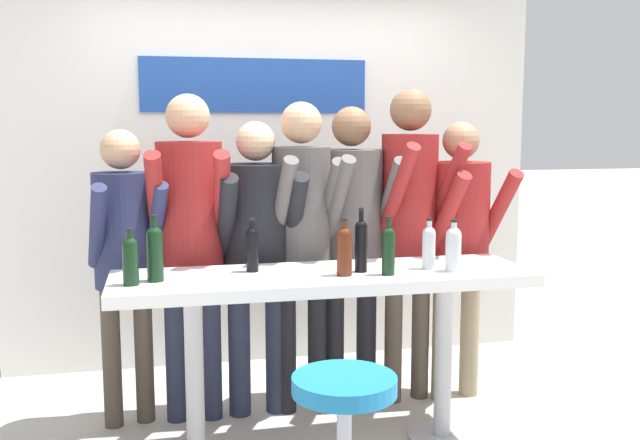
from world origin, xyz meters
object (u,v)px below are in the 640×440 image
at_px(person_far_right, 460,230).
at_px(wine_bottle_5, 344,249).
at_px(wine_bottle_2, 388,248).
at_px(person_center_right, 352,222).
at_px(person_left, 190,221).
at_px(wine_bottle_4, 429,245).
at_px(bar_stool, 344,430).
at_px(person_right, 410,207).
at_px(wine_bottle_7, 155,251).
at_px(tasting_table, 324,303).
at_px(wine_bottle_0, 453,247).
at_px(wine_bottle_6, 130,259).
at_px(person_far_left, 124,244).
at_px(wine_bottle_1, 361,243).
at_px(person_center, 302,220).
at_px(person_center_left, 257,237).
at_px(wine_bottle_3, 252,247).

distance_m(person_far_right, wine_bottle_5, 1.06).
bearing_deg(wine_bottle_2, person_center_right, 88.90).
height_order(person_left, wine_bottle_4, person_left).
relative_size(bar_stool, person_right, 0.36).
height_order(person_far_right, wine_bottle_7, person_far_right).
bearing_deg(tasting_table, wine_bottle_7, -178.54).
bearing_deg(person_center_right, bar_stool, -110.60).
height_order(bar_stool, wine_bottle_0, wine_bottle_0).
distance_m(bar_stool, wine_bottle_0, 1.15).
xyz_separation_m(person_left, wine_bottle_6, (-0.29, -0.61, -0.08)).
height_order(person_far_left, person_center_right, person_center_right).
xyz_separation_m(tasting_table, wine_bottle_1, (0.18, -0.03, 0.30)).
xyz_separation_m(tasting_table, person_center, (-0.00, 0.53, 0.34)).
bearing_deg(wine_bottle_1, bar_stool, -110.40).
height_order(person_far_left, wine_bottle_4, person_far_left).
height_order(person_far_left, wine_bottle_1, person_far_left).
bearing_deg(person_center_right, wine_bottle_0, -70.18).
relative_size(person_center, wine_bottle_4, 6.83).
bearing_deg(person_center_right, tasting_table, -120.98).
distance_m(person_center_left, person_center, 0.27).
xyz_separation_m(person_far_right, wine_bottle_7, (-1.76, -0.54, 0.04)).
xyz_separation_m(wine_bottle_0, wine_bottle_2, (-0.34, -0.01, 0.01)).
bearing_deg(bar_stool, person_far_right, 51.18).
bearing_deg(wine_bottle_0, wine_bottle_3, 167.89).
xyz_separation_m(person_right, wine_bottle_3, (-0.98, -0.45, -0.12)).
xyz_separation_m(wine_bottle_4, wine_bottle_6, (-1.46, -0.05, 0.00)).
distance_m(person_center_left, wine_bottle_3, 0.45).
height_order(person_far_left, person_center, person_center).
distance_m(wine_bottle_5, wine_bottle_7, 0.89).
relative_size(person_left, wine_bottle_0, 6.97).
bearing_deg(person_far_right, person_far_left, 170.09).
height_order(person_far_left, wine_bottle_7, person_far_left).
bearing_deg(wine_bottle_5, wine_bottle_0, -2.35).
bearing_deg(person_right, tasting_table, -147.16).
bearing_deg(tasting_table, bar_stool, -96.93).
bearing_deg(wine_bottle_2, wine_bottle_6, 178.01).
xyz_separation_m(person_right, wine_bottle_2, (-0.35, -0.67, -0.11)).
xyz_separation_m(person_left, person_center_left, (0.36, 0.01, -0.11)).
bearing_deg(wine_bottle_1, person_center_right, 79.03).
bearing_deg(wine_bottle_5, person_left, 138.75).
height_order(person_center_left, person_right, person_right).
bearing_deg(person_far_left, person_far_right, -11.95).
xyz_separation_m(bar_stool, person_far_left, (-0.88, 1.32, 0.57)).
bearing_deg(person_left, wine_bottle_3, -53.32).
xyz_separation_m(person_far_right, wine_bottle_5, (-0.86, -0.61, 0.02)).
height_order(tasting_table, person_far_right, person_far_right).
bearing_deg(person_far_right, wine_bottle_4, -135.63).
height_order(wine_bottle_5, wine_bottle_6, wine_bottle_5).
relative_size(person_right, wine_bottle_0, 7.13).
distance_m(person_center_left, person_far_right, 1.20).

